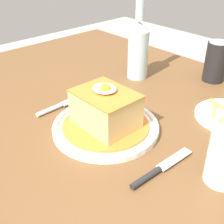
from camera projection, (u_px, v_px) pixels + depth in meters
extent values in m
cube|color=brown|center=(121.00, 128.00, 0.74)|extent=(1.35, 0.98, 0.04)
cylinder|color=brown|center=(97.00, 110.00, 1.54)|extent=(0.07, 0.07, 0.70)
cylinder|color=white|center=(106.00, 128.00, 0.69)|extent=(0.25, 0.25, 0.01)
torus|color=white|center=(106.00, 125.00, 0.69)|extent=(0.25, 0.25, 0.01)
cylinder|color=orange|center=(106.00, 125.00, 0.69)|extent=(0.20, 0.20, 0.01)
cube|color=#DBB770|center=(106.00, 109.00, 0.67)|extent=(0.14, 0.11, 0.08)
cube|color=orange|center=(105.00, 93.00, 0.65)|extent=(0.14, 0.11, 0.00)
ellipsoid|color=white|center=(105.00, 88.00, 0.65)|extent=(0.06, 0.05, 0.01)
sphere|color=yellow|center=(105.00, 89.00, 0.64)|extent=(0.02, 0.02, 0.02)
cylinder|color=silver|center=(49.00, 110.00, 0.76)|extent=(0.01, 0.08, 0.01)
cube|color=silver|center=(69.00, 102.00, 0.80)|extent=(0.02, 0.05, 0.00)
cylinder|color=silver|center=(78.00, 99.00, 0.81)|extent=(0.00, 0.03, 0.00)
cylinder|color=silver|center=(77.00, 98.00, 0.82)|extent=(0.00, 0.03, 0.00)
cylinder|color=silver|center=(75.00, 97.00, 0.82)|extent=(0.00, 0.03, 0.00)
cylinder|color=#262628|center=(146.00, 178.00, 0.55)|extent=(0.01, 0.08, 0.01)
cube|color=silver|center=(174.00, 159.00, 0.60)|extent=(0.02, 0.09, 0.00)
cylinder|color=black|center=(216.00, 62.00, 0.90)|extent=(0.07, 0.07, 0.12)
cylinder|color=silver|center=(220.00, 42.00, 0.87)|extent=(0.06, 0.06, 0.00)
cylinder|color=#ADC6CC|center=(138.00, 55.00, 0.92)|extent=(0.06, 0.06, 0.15)
cone|color=#ADC6CC|center=(139.00, 27.00, 0.87)|extent=(0.06, 0.06, 0.03)
cylinder|color=#ADC6CC|center=(140.00, 6.00, 0.84)|extent=(0.03, 0.03, 0.08)
cylinder|color=gold|center=(222.00, 169.00, 0.54)|extent=(0.06, 0.06, 0.06)
cube|color=#EAC64C|center=(214.00, 110.00, 0.75)|extent=(0.03, 0.06, 0.01)
cube|color=#EAC64C|center=(218.00, 105.00, 0.77)|extent=(0.06, 0.02, 0.01)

